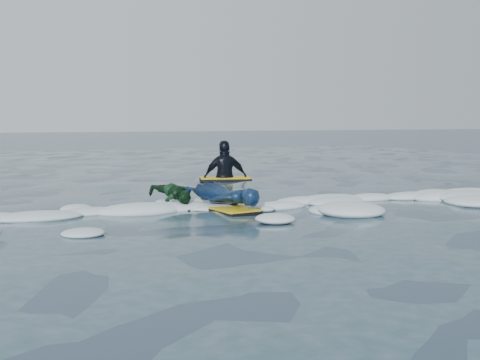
{
  "coord_description": "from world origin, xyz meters",
  "views": [
    {
      "loc": [
        -2.83,
        -7.79,
        1.5
      ],
      "look_at": [
        0.61,
        1.6,
        0.48
      ],
      "focal_mm": 45.0,
      "sensor_mm": 36.0,
      "label": 1
    }
  ],
  "objects": [
    {
      "name": "ground",
      "position": [
        0.0,
        0.0,
        0.0
      ],
      "size": [
        120.0,
        120.0,
        0.0
      ],
      "primitive_type": "plane",
      "color": "#1B2D40",
      "rests_on": "ground"
    },
    {
      "name": "foam_band",
      "position": [
        0.0,
        1.03,
        0.0
      ],
      "size": [
        12.0,
        3.1,
        0.3
      ],
      "primitive_type": null,
      "color": "silver",
      "rests_on": "ground"
    },
    {
      "name": "prone_woman_unit",
      "position": [
        0.29,
        1.45,
        0.22
      ],
      "size": [
        1.12,
        1.77,
        0.43
      ],
      "rotation": [
        0.0,
        0.0,
        1.77
      ],
      "color": "black",
      "rests_on": "ground"
    },
    {
      "name": "prone_child_unit",
      "position": [
        -0.41,
        1.99,
        0.21
      ],
      "size": [
        0.7,
        1.16,
        0.41
      ],
      "rotation": [
        0.0,
        0.0,
        1.36
      ],
      "color": "black",
      "rests_on": "ground"
    },
    {
      "name": "waiting_rider_unit",
      "position": [
        1.79,
        5.83,
        0.06
      ],
      "size": [
        1.34,
        0.92,
        1.83
      ],
      "rotation": [
        0.0,
        0.0,
        -0.22
      ],
      "color": "black",
      "rests_on": "ground"
    }
  ]
}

